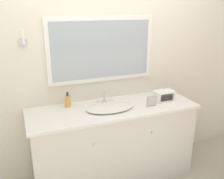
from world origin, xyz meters
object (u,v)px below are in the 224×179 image
Objects in this scene: sink_basin at (110,107)px; picture_frame at (151,101)px; soap_bottle at (68,101)px; appliance_box at (164,96)px.

sink_basin is 0.45m from picture_frame.
soap_bottle is 1.45× the size of picture_frame.
picture_frame is at bearing -20.36° from soap_bottle.
sink_basin reaches higher than picture_frame.
sink_basin is 2.27× the size of appliance_box.
soap_bottle is 1.07m from appliance_box.
soap_bottle reaches higher than appliance_box.
picture_frame is (0.44, -0.10, 0.04)m from sink_basin.
picture_frame is (0.84, -0.31, -0.01)m from soap_bottle.
soap_bottle is at bearing 168.15° from appliance_box.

